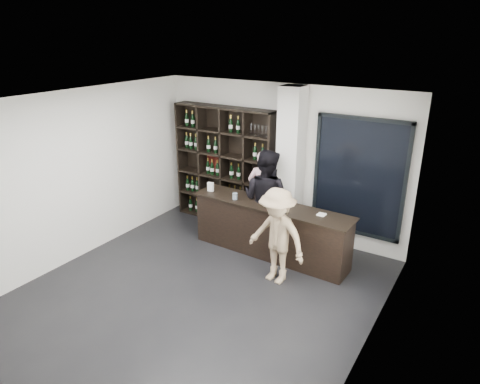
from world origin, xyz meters
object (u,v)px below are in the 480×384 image
Objects in this scene: taster_pink at (264,193)px; customer at (277,236)px; wine_shelf at (225,166)px; tasting_counter at (270,230)px; taster_black at (266,199)px.

customer is (0.98, -1.35, -0.07)m from taster_pink.
wine_shelf is 1.85m from tasting_counter.
taster_black is at bearing 135.12° from tasting_counter.
taster_pink is at bearing 135.45° from customer.
wine_shelf is 0.82× the size of tasting_counter.
taster_black is at bearing 136.46° from customer.
taster_pink is 0.48m from taster_black.
taster_black is (-0.24, 0.25, 0.44)m from tasting_counter.
tasting_counter is 1.71× the size of taster_pink.
taster_black reaches higher than taster_pink.
wine_shelf is 1.29× the size of taster_black.
taster_black is 1.20m from customer.
taster_black reaches higher than customer.
wine_shelf is 2.53m from customer.
tasting_counter is at bearing 133.95° from customer.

